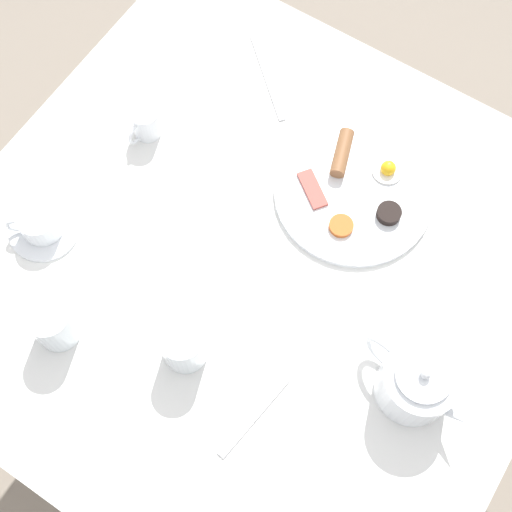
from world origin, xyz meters
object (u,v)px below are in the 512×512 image
at_px(fork_by_plate, 254,416).
at_px(water_glass_tall, 53,323).
at_px(breakfast_plate, 354,191).
at_px(teapot_near, 416,382).
at_px(water_glass_short, 184,345).
at_px(creamer_jug, 146,122).
at_px(knife_by_plate, 267,76).
at_px(teacup_with_saucer_left, 41,224).

bearing_deg(fork_by_plate, water_glass_tall, -80.64).
relative_size(breakfast_plate, teapot_near, 1.40).
relative_size(water_glass_short, fork_by_plate, 0.56).
height_order(water_glass_tall, fork_by_plate, water_glass_tall).
xyz_separation_m(teapot_near, water_glass_tall, (0.24, -0.57, -0.01)).
height_order(breakfast_plate, water_glass_tall, water_glass_tall).
distance_m(creamer_jug, fork_by_plate, 0.60).
height_order(fork_by_plate, knife_by_plate, same).
xyz_separation_m(water_glass_tall, fork_by_plate, (-0.06, 0.37, -0.05)).
relative_size(water_glass_tall, water_glass_short, 0.98).
bearing_deg(teapot_near, water_glass_tall, -144.78).
bearing_deg(breakfast_plate, creamer_jug, -75.82).
distance_m(teacup_with_saucer_left, knife_by_plate, 0.54).
bearing_deg(water_glass_short, breakfast_plate, 168.28).
relative_size(breakfast_plate, water_glass_tall, 3.19).
relative_size(breakfast_plate, water_glass_short, 3.12).
height_order(breakfast_plate, creamer_jug, creamer_jug).
xyz_separation_m(teacup_with_saucer_left, fork_by_plate, (0.08, 0.52, -0.02)).
distance_m(teapot_near, knife_by_plate, 0.69).
xyz_separation_m(breakfast_plate, creamer_jug, (0.10, -0.41, 0.03)).
relative_size(breakfast_plate, teacup_with_saucer_left, 2.27).
xyz_separation_m(teapot_near, teacup_with_saucer_left, (0.11, -0.72, -0.03)).
height_order(water_glass_short, knife_by_plate, water_glass_short).
relative_size(water_glass_short, creamer_jug, 1.18).
height_order(breakfast_plate, water_glass_short, water_glass_short).
xyz_separation_m(teacup_with_saucer_left, water_glass_short, (0.05, 0.36, 0.02)).
bearing_deg(knife_by_plate, teacup_with_saucer_left, -17.62).
xyz_separation_m(water_glass_short, creamer_jug, (-0.33, -0.32, -0.02)).
relative_size(water_glass_tall, creamer_jug, 1.15).
xyz_separation_m(breakfast_plate, fork_by_plate, (0.46, 0.07, -0.01)).
bearing_deg(breakfast_plate, water_glass_short, -11.72).
bearing_deg(water_glass_short, teapot_near, 113.42).
height_order(teapot_near, fork_by_plate, teapot_near).
bearing_deg(breakfast_plate, knife_by_plate, -115.73).
xyz_separation_m(teapot_near, fork_by_plate, (0.18, -0.20, -0.05)).
bearing_deg(creamer_jug, breakfast_plate, 104.18).
height_order(breakfast_plate, fork_by_plate, breakfast_plate).
bearing_deg(teapot_near, fork_by_plate, -125.29).
relative_size(teapot_near, teacup_with_saucer_left, 1.62).
height_order(water_glass_tall, creamer_jug, water_glass_tall).
height_order(teacup_with_saucer_left, water_glass_tall, water_glass_tall).
bearing_deg(teapot_near, teacup_with_saucer_left, -159.65).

